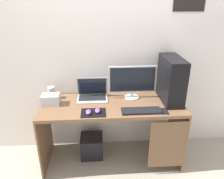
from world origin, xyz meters
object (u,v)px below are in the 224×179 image
at_px(subwoofer, 92,146).
at_px(mouse_right, 88,112).
at_px(monitor, 132,81).
at_px(projector, 51,100).
at_px(pc_tower, 171,80).
at_px(keyboard, 141,111).
at_px(speaker, 52,93).
at_px(cell_phone, 164,111).
at_px(mouse_left, 98,111).
at_px(laptop, 92,94).

bearing_deg(subwoofer, mouse_right, -91.21).
bearing_deg(monitor, projector, -173.21).
xyz_separation_m(pc_tower, projector, (-1.36, -0.02, -0.20)).
xyz_separation_m(projector, keyboard, (0.98, -0.24, -0.05)).
distance_m(speaker, cell_phone, 1.32).
xyz_separation_m(mouse_left, cell_phone, (0.71, -0.03, -0.02)).
height_order(mouse_left, mouse_right, same).
bearing_deg(speaker, mouse_left, -35.01).
bearing_deg(keyboard, projector, 166.33).
bearing_deg(laptop, cell_phone, -26.67).
xyz_separation_m(laptop, subwoofer, (-0.03, -0.09, -0.69)).
xyz_separation_m(monitor, mouse_right, (-0.51, -0.36, -0.19)).
distance_m(keyboard, mouse_left, 0.46).
bearing_deg(keyboard, cell_phone, -2.74).
bearing_deg(keyboard, subwoofer, 152.52).
xyz_separation_m(monitor, laptop, (-0.47, 0.02, -0.16)).
relative_size(mouse_left, cell_phone, 0.74).
relative_size(laptop, mouse_left, 3.72).
bearing_deg(laptop, subwoofer, -108.91).
xyz_separation_m(pc_tower, keyboard, (-0.38, -0.25, -0.24)).
distance_m(monitor, projector, 0.95).
xyz_separation_m(cell_phone, subwoofer, (-0.80, 0.30, -0.64)).
relative_size(laptop, projector, 1.79).
xyz_separation_m(laptop, speaker, (-0.48, 0.03, 0.02)).
height_order(monitor, cell_phone, monitor).
bearing_deg(mouse_left, mouse_right, -165.26).
xyz_separation_m(pc_tower, speaker, (-1.38, 0.14, -0.18)).
relative_size(pc_tower, subwoofer, 1.86).
distance_m(projector, cell_phone, 1.25).
height_order(projector, subwoofer, projector).
distance_m(pc_tower, monitor, 0.44).
bearing_deg(subwoofer, keyboard, -27.48).
height_order(speaker, projector, speaker).
bearing_deg(monitor, speaker, 177.08).
bearing_deg(laptop, monitor, -2.75).
relative_size(monitor, mouse_right, 5.77).
bearing_deg(keyboard, mouse_right, -179.49).
distance_m(mouse_right, cell_phone, 0.80).
bearing_deg(pc_tower, monitor, 167.35).
distance_m(speaker, projector, 0.16).
distance_m(projector, keyboard, 1.01).
relative_size(projector, subwoofer, 0.72).
height_order(laptop, subwoofer, laptop).
xyz_separation_m(monitor, subwoofer, (-0.50, -0.06, -0.85)).
bearing_deg(monitor, keyboard, -82.12).
bearing_deg(laptop, mouse_left, -80.48).
height_order(projector, cell_phone, projector).
height_order(speaker, mouse_right, speaker).
distance_m(monitor, speaker, 0.97).
bearing_deg(cell_phone, monitor, 129.04).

